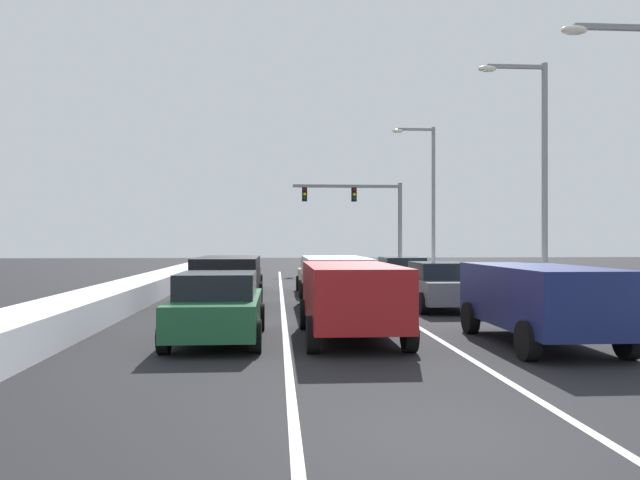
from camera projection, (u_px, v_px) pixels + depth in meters
ground_plane at (333, 306)px, 20.95m from camera, size 120.00×120.00×0.00m
lane_stripe_between_right_lane_and_center_lane at (368, 296)px, 24.67m from camera, size 0.14×39.70×0.01m
lane_stripe_between_center_lane_and_left_lane at (282, 297)px, 24.44m from camera, size 0.14×39.70×0.01m
snow_bank_right_shoulder at (499, 290)px, 25.04m from camera, size 1.98×39.70×0.46m
snow_bank_left_shoulder at (145, 288)px, 24.07m from camera, size 1.60×39.70×0.76m
suv_navy_right_lane_nearest at (540, 297)px, 13.18m from camera, size 2.16×4.90×1.67m
sedan_gray_right_lane_second at (439, 285)px, 20.20m from camera, size 2.00×4.50×1.51m
sedan_charcoal_right_lane_third at (401, 275)px, 26.34m from camera, size 2.00×4.50×1.51m
suv_red_center_lane_nearest at (351, 294)px, 13.95m from camera, size 2.16×4.90×1.67m
suv_white_center_lane_second at (335, 278)px, 20.13m from camera, size 2.16×4.90×1.67m
sedan_tan_center_lane_third at (321, 275)px, 25.97m from camera, size 2.00×4.50×1.51m
sedan_green_left_lane_nearest at (217, 306)px, 13.69m from camera, size 2.00×4.50×1.51m
suv_black_left_lane_second at (228, 277)px, 20.52m from camera, size 2.16×4.90×1.67m
sedan_maroon_left_lane_third at (239, 274)px, 27.10m from camera, size 2.00×4.50×1.51m
traffic_light_gantry at (367, 207)px, 42.85m from camera, size 7.54×0.47×6.20m
street_lamp_right_mid at (536, 159)px, 23.30m from camera, size 2.66×0.36×8.86m
street_lamp_right_far at (428, 188)px, 37.67m from camera, size 2.66×0.36×9.08m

